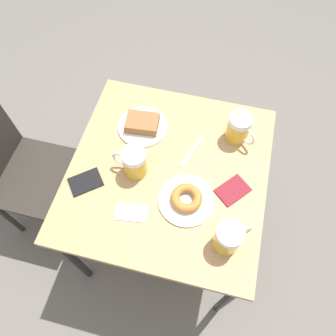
{
  "coord_description": "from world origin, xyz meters",
  "views": [
    {
      "loc": [
        -0.61,
        -0.15,
        1.89
      ],
      "look_at": [
        0.0,
        0.0,
        0.73
      ],
      "focal_mm": 35.0,
      "sensor_mm": 36.0,
      "label": 1
    }
  ],
  "objects_px": {
    "beer_mug_right": "(228,238)",
    "napkin_folded": "(131,213)",
    "plate_with_cake": "(142,124)",
    "passport_near_edge": "(86,182)",
    "chair": "(9,163)",
    "fork": "(192,151)",
    "beer_mug_center": "(134,162)",
    "beer_mug_left": "(239,128)",
    "passport_far_edge": "(233,190)",
    "plate_with_donut": "(186,199)"
  },
  "relations": [
    {
      "from": "beer_mug_left",
      "to": "beer_mug_right",
      "type": "relative_size",
      "value": 1.0
    },
    {
      "from": "beer_mug_right",
      "to": "plate_with_cake",
      "type": "bearing_deg",
      "value": 45.9
    },
    {
      "from": "passport_near_edge",
      "to": "passport_far_edge",
      "type": "height_order",
      "value": "same"
    },
    {
      "from": "beer_mug_left",
      "to": "beer_mug_center",
      "type": "xyz_separation_m",
      "value": [
        -0.26,
        0.38,
        0.0
      ]
    },
    {
      "from": "plate_with_donut",
      "to": "fork",
      "type": "height_order",
      "value": "plate_with_donut"
    },
    {
      "from": "beer_mug_left",
      "to": "passport_far_edge",
      "type": "bearing_deg",
      "value": -174.63
    },
    {
      "from": "beer_mug_center",
      "to": "passport_near_edge",
      "type": "xyz_separation_m",
      "value": [
        -0.1,
        0.18,
        -0.06
      ]
    },
    {
      "from": "plate_with_donut",
      "to": "beer_mug_center",
      "type": "relative_size",
      "value": 1.55
    },
    {
      "from": "beer_mug_center",
      "to": "beer_mug_right",
      "type": "xyz_separation_m",
      "value": [
        -0.21,
        -0.41,
        0.0
      ]
    },
    {
      "from": "plate_with_donut",
      "to": "beer_mug_left",
      "type": "xyz_separation_m",
      "value": [
        0.34,
        -0.14,
        0.05
      ]
    },
    {
      "from": "plate_with_donut",
      "to": "fork",
      "type": "relative_size",
      "value": 1.3
    },
    {
      "from": "plate_with_cake",
      "to": "fork",
      "type": "xyz_separation_m",
      "value": [
        -0.07,
        -0.24,
        -0.02
      ]
    },
    {
      "from": "passport_near_edge",
      "to": "passport_far_edge",
      "type": "relative_size",
      "value": 1.0
    },
    {
      "from": "passport_near_edge",
      "to": "passport_far_edge",
      "type": "distance_m",
      "value": 0.59
    },
    {
      "from": "beer_mug_left",
      "to": "passport_far_edge",
      "type": "distance_m",
      "value": 0.27
    },
    {
      "from": "plate_with_donut",
      "to": "fork",
      "type": "distance_m",
      "value": 0.23
    },
    {
      "from": "plate_with_cake",
      "to": "passport_far_edge",
      "type": "distance_m",
      "value": 0.48
    },
    {
      "from": "plate_with_cake",
      "to": "passport_near_edge",
      "type": "distance_m",
      "value": 0.35
    },
    {
      "from": "beer_mug_center",
      "to": "beer_mug_left",
      "type": "bearing_deg",
      "value": -55.13
    },
    {
      "from": "chair",
      "to": "fork",
      "type": "distance_m",
      "value": 0.87
    },
    {
      "from": "passport_far_edge",
      "to": "fork",
      "type": "bearing_deg",
      "value": 54.65
    },
    {
      "from": "beer_mug_center",
      "to": "chair",
      "type": "bearing_deg",
      "value": 91.94
    },
    {
      "from": "beer_mug_right",
      "to": "fork",
      "type": "relative_size",
      "value": 0.77
    },
    {
      "from": "beer_mug_left",
      "to": "passport_far_edge",
      "type": "relative_size",
      "value": 0.85
    },
    {
      "from": "chair",
      "to": "napkin_folded",
      "type": "relative_size",
      "value": 7.11
    },
    {
      "from": "beer_mug_right",
      "to": "napkin_folded",
      "type": "xyz_separation_m",
      "value": [
        0.03,
        0.37,
        -0.06
      ]
    },
    {
      "from": "chair",
      "to": "fork",
      "type": "height_order",
      "value": "chair"
    },
    {
      "from": "beer_mug_left",
      "to": "fork",
      "type": "distance_m",
      "value": 0.22
    },
    {
      "from": "chair",
      "to": "passport_far_edge",
      "type": "distance_m",
      "value": 1.05
    },
    {
      "from": "fork",
      "to": "beer_mug_left",
      "type": "bearing_deg",
      "value": -55.18
    },
    {
      "from": "beer_mug_center",
      "to": "passport_far_edge",
      "type": "xyz_separation_m",
      "value": [
        0.0,
        -0.4,
        -0.06
      ]
    },
    {
      "from": "plate_with_donut",
      "to": "beer_mug_right",
      "type": "bearing_deg",
      "value": -125.94
    },
    {
      "from": "beer_mug_right",
      "to": "fork",
      "type": "distance_m",
      "value": 0.41
    },
    {
      "from": "napkin_folded",
      "to": "chair",
      "type": "bearing_deg",
      "value": 76.59
    },
    {
      "from": "plate_with_cake",
      "to": "napkin_folded",
      "type": "xyz_separation_m",
      "value": [
        -0.4,
        -0.07,
        -0.02
      ]
    },
    {
      "from": "napkin_folded",
      "to": "fork",
      "type": "relative_size",
      "value": 0.76
    },
    {
      "from": "beer_mug_right",
      "to": "napkin_folded",
      "type": "bearing_deg",
      "value": 85.69
    },
    {
      "from": "chair",
      "to": "passport_near_edge",
      "type": "xyz_separation_m",
      "value": [
        -0.08,
        -0.46,
        0.18
      ]
    },
    {
      "from": "chair",
      "to": "plate_with_donut",
      "type": "height_order",
      "value": "chair"
    },
    {
      "from": "beer_mug_right",
      "to": "napkin_folded",
      "type": "relative_size",
      "value": 1.01
    },
    {
      "from": "chair",
      "to": "beer_mug_center",
      "type": "distance_m",
      "value": 0.68
    },
    {
      "from": "beer_mug_left",
      "to": "beer_mug_right",
      "type": "xyz_separation_m",
      "value": [
        -0.47,
        -0.03,
        0.0
      ]
    },
    {
      "from": "beer_mug_left",
      "to": "beer_mug_center",
      "type": "height_order",
      "value": "same"
    },
    {
      "from": "plate_with_cake",
      "to": "plate_with_donut",
      "type": "xyz_separation_m",
      "value": [
        -0.3,
        -0.26,
        -0.0
      ]
    },
    {
      "from": "beer_mug_right",
      "to": "passport_far_edge",
      "type": "relative_size",
      "value": 0.85
    },
    {
      "from": "plate_with_donut",
      "to": "fork",
      "type": "bearing_deg",
      "value": 6.64
    },
    {
      "from": "chair",
      "to": "napkin_folded",
      "type": "height_order",
      "value": "chair"
    },
    {
      "from": "passport_near_edge",
      "to": "passport_far_edge",
      "type": "bearing_deg",
      "value": -79.51
    },
    {
      "from": "plate_with_cake",
      "to": "passport_near_edge",
      "type": "relative_size",
      "value": 1.42
    },
    {
      "from": "beer_mug_left",
      "to": "beer_mug_right",
      "type": "height_order",
      "value": "same"
    }
  ]
}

